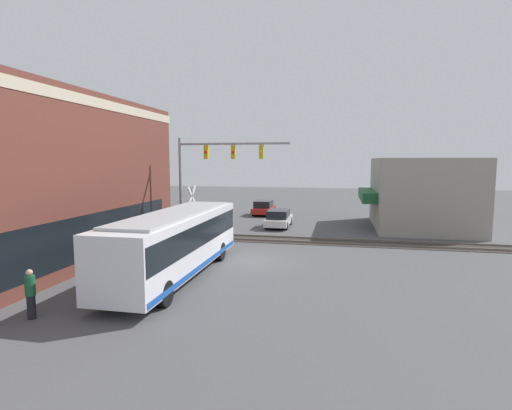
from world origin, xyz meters
The scene contains 9 objects.
ground_plane centered at (0.00, 0.00, 0.00)m, with size 120.00×120.00×0.00m, color #4C4C4F.
shop_building centered at (13.41, -11.10, 2.82)m, with size 9.87×8.49×5.64m.
city_bus centered at (-3.65, 2.80, 1.70)m, with size 11.13×2.59×3.07m.
traffic_signal_gantry centered at (4.45, 3.62, 5.16)m, with size 0.42×7.51×6.95m.
crossing_signal centered at (4.23, 5.00, 2.30)m, with size 1.41×1.18×3.81m.
rail_track_near centered at (6.00, 0.00, 0.03)m, with size 2.60×60.00×0.15m.
parked_car_white centered at (11.32, 0.20, 0.67)m, with size 4.34×1.82×1.44m.
parked_car_red centered at (18.51, 2.80, 0.67)m, with size 4.35×1.82×1.45m.
pedestrian_by_lamp centered at (-9.42, 5.69, 0.89)m, with size 0.34×0.34×1.75m.
Camera 1 is at (-20.83, -4.63, 5.44)m, focal length 28.00 mm.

